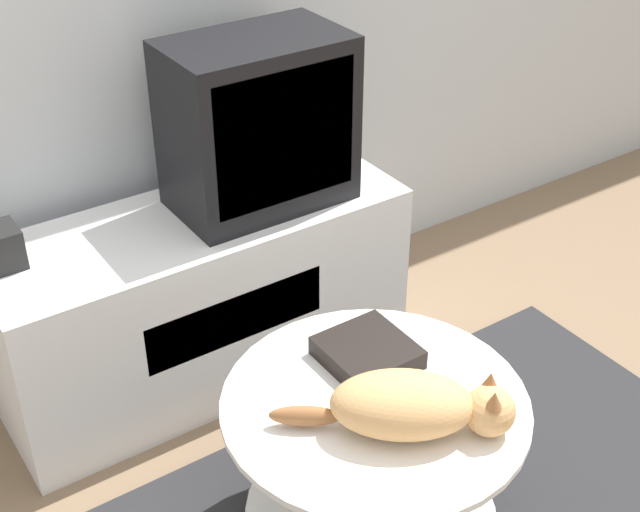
# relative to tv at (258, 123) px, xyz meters

# --- Properties ---
(tv_stand) EXTENTS (1.25, 0.45, 0.56)m
(tv_stand) POSITION_rel_tv_xyz_m (-0.22, 0.01, -0.53)
(tv_stand) COLOR white
(tv_stand) RESTS_ON ground_plane
(tv) EXTENTS (0.51, 0.31, 0.50)m
(tv) POSITION_rel_tv_xyz_m (0.00, 0.00, 0.00)
(tv) COLOR black
(tv) RESTS_ON tv_stand
(coffee_table) EXTENTS (0.71, 0.71, 0.47)m
(coffee_table) POSITION_rel_tv_xyz_m (-0.20, -0.83, -0.51)
(coffee_table) COLOR #B2B2B7
(coffee_table) RESTS_ON rug
(dvd_box) EXTENTS (0.20, 0.21, 0.05)m
(dvd_box) POSITION_rel_tv_xyz_m (-0.13, -0.71, -0.30)
(dvd_box) COLOR black
(dvd_box) RESTS_ON coffee_table
(cat) EXTENTS (0.46, 0.35, 0.14)m
(cat) POSITION_rel_tv_xyz_m (-0.19, -0.95, -0.26)
(cat) COLOR tan
(cat) RESTS_ON coffee_table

